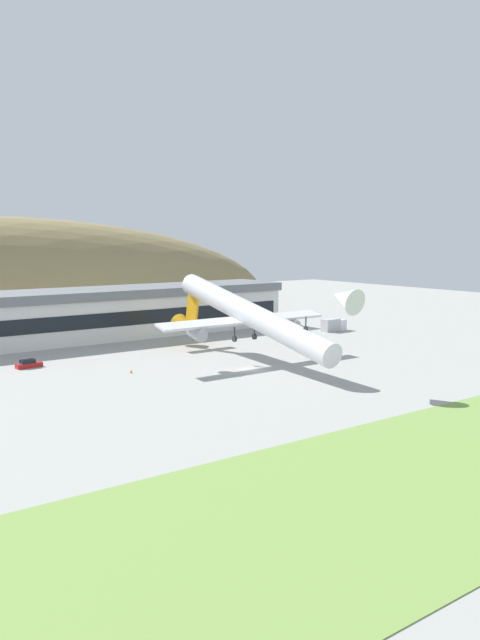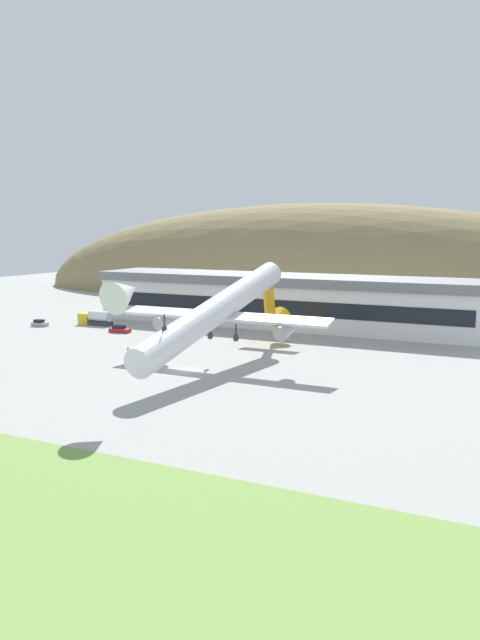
% 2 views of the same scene
% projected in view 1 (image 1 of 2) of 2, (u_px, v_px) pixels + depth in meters
% --- Properties ---
extents(ground_plane, '(346.09, 346.09, 0.00)m').
position_uv_depth(ground_plane, '(252.00, 370.00, 109.61)').
color(ground_plane, '#9E9E99').
extents(terminal_building, '(88.93, 17.26, 11.44)m').
position_uv_depth(terminal_building, '(111.00, 309.00, 145.66)').
color(terminal_building, white).
rests_on(terminal_building, ground_plane).
extents(cargo_airplane, '(35.69, 53.08, 14.86)m').
position_uv_depth(cargo_airplane, '(248.00, 316.00, 114.61)').
color(cargo_airplane, silver).
extents(service_car_0, '(4.65, 2.10, 1.52)m').
position_uv_depth(service_car_0, '(29.00, 364.00, 111.56)').
color(service_car_0, '#B21E1E').
rests_on(service_car_0, ground_plane).
extents(box_truck, '(6.98, 2.65, 3.10)m').
position_uv_depth(box_truck, '(334.00, 325.00, 155.44)').
color(box_truck, silver).
rests_on(box_truck, ground_plane).
extents(traffic_cone_0, '(0.52, 0.52, 0.58)m').
position_uv_depth(traffic_cone_0, '(131.00, 371.00, 107.24)').
color(traffic_cone_0, orange).
rests_on(traffic_cone_0, ground_plane).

